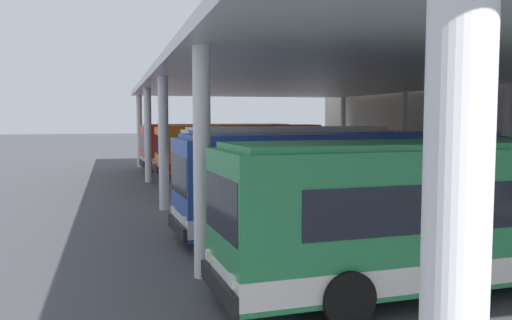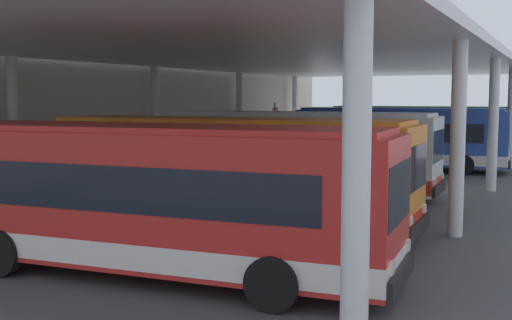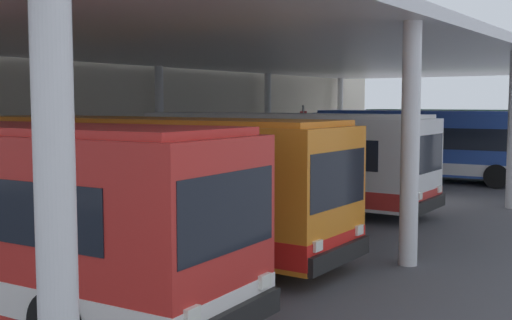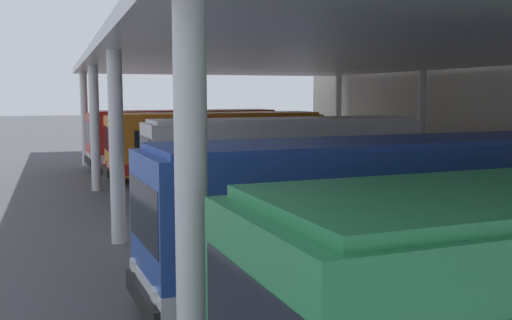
# 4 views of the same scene
# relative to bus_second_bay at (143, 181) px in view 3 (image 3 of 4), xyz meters

# --- Properties ---
(ground_plane) EXTENTS (200.00, 200.00, 0.00)m
(ground_plane) POSITION_rel_bus_second_bay_xyz_m (11.42, -3.32, -1.66)
(ground_plane) COLOR #47474C
(platform_kerb) EXTENTS (42.00, 4.50, 0.18)m
(platform_kerb) POSITION_rel_bus_second_bay_xyz_m (11.42, 8.43, -1.57)
(platform_kerb) COLOR gray
(platform_kerb) RESTS_ON ground
(station_building_facade) EXTENTS (48.00, 1.60, 6.73)m
(station_building_facade) POSITION_rel_bus_second_bay_xyz_m (11.42, 11.68, 1.71)
(station_building_facade) COLOR beige
(station_building_facade) RESTS_ON ground
(canopy_shelter) EXTENTS (40.00, 17.00, 5.55)m
(canopy_shelter) POSITION_rel_bus_second_bay_xyz_m (11.42, 2.18, 3.63)
(canopy_shelter) COLOR silver
(canopy_shelter) RESTS_ON ground
(bus_second_bay) EXTENTS (2.84, 10.57, 3.17)m
(bus_second_bay) POSITION_rel_bus_second_bay_xyz_m (0.00, 0.00, 0.00)
(bus_second_bay) COLOR orange
(bus_second_bay) RESTS_ON ground
(bus_middle_bay) EXTENTS (2.90, 10.59, 3.17)m
(bus_middle_bay) POSITION_rel_bus_second_bay_xyz_m (7.15, 0.75, 0.00)
(bus_middle_bay) COLOR white
(bus_middle_bay) RESTS_ON ground
(bus_far_bay) EXTENTS (3.18, 10.66, 3.17)m
(bus_far_bay) POSITION_rel_bus_second_bay_xyz_m (17.29, -0.80, 0.00)
(bus_far_bay) COLOR #284CA8
(bus_far_bay) RESTS_ON ground
(bus_departing) EXTENTS (3.08, 10.64, 3.17)m
(bus_departing) POSITION_rel_bus_second_bay_xyz_m (22.83, -0.69, 0.00)
(bus_departing) COLOR #28844C
(bus_departing) RESTS_ON ground
(bench_waiting) EXTENTS (1.80, 0.45, 0.92)m
(bench_waiting) POSITION_rel_bus_second_bay_xyz_m (15.40, 8.49, -0.99)
(bench_waiting) COLOR #4C515B
(bench_waiting) RESTS_ON platform_kerb
(trash_bin) EXTENTS (0.52, 0.52, 0.98)m
(trash_bin) POSITION_rel_bus_second_bay_xyz_m (19.13, 8.75, -0.98)
(trash_bin) COLOR #33383D
(trash_bin) RESTS_ON platform_kerb
(banner_sign) EXTENTS (0.70, 0.12, 3.20)m
(banner_sign) POSITION_rel_bus_second_bay_xyz_m (20.45, 7.62, 0.32)
(banner_sign) COLOR #B2B2B7
(banner_sign) RESTS_ON platform_kerb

